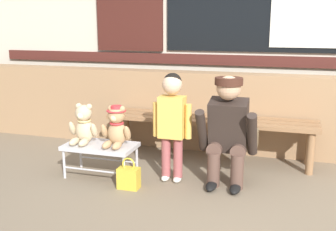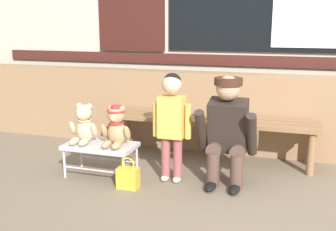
{
  "view_description": "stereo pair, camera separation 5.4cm",
  "coord_description": "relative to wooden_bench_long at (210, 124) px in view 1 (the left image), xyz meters",
  "views": [
    {
      "loc": [
        0.24,
        -2.83,
        1.37
      ],
      "look_at": [
        -0.81,
        0.57,
        0.55
      ],
      "focal_mm": 43.14,
      "sensor_mm": 36.0,
      "label": 1
    },
    {
      "loc": [
        0.29,
        -2.81,
        1.37
      ],
      "look_at": [
        -0.81,
        0.57,
        0.55
      ],
      "focal_mm": 43.14,
      "sensor_mm": 36.0,
      "label": 2
    }
  ],
  "objects": [
    {
      "name": "teddy_bear_with_hat",
      "position": [
        -0.69,
        -0.74,
        0.1
      ],
      "size": [
        0.28,
        0.27,
        0.36
      ],
      "color": "tan",
      "rests_on": "small_display_bench"
    },
    {
      "name": "child_standing",
      "position": [
        -0.2,
        -0.66,
        0.22
      ],
      "size": [
        0.35,
        0.18,
        0.96
      ],
      "color": "#994C4C",
      "rests_on": "ground"
    },
    {
      "name": "ground_plane",
      "position": [
        0.52,
        -1.06,
        -0.37
      ],
      "size": [
        60.0,
        60.0,
        0.0
      ],
      "primitive_type": "plane",
      "color": "#756651"
    },
    {
      "name": "teddy_bear_plain",
      "position": [
        -1.01,
        -0.74,
        0.09
      ],
      "size": [
        0.28,
        0.26,
        0.36
      ],
      "color": "#CCB289",
      "rests_on": "small_display_bench"
    },
    {
      "name": "wooden_bench_long",
      "position": [
        0.0,
        0.0,
        0.0
      ],
      "size": [
        2.1,
        0.4,
        0.44
      ],
      "color": "#8E6642",
      "rests_on": "ground"
    },
    {
      "name": "brick_low_wall",
      "position": [
        0.52,
        0.37,
        0.05
      ],
      "size": [
        7.34,
        0.25,
        0.85
      ],
      "primitive_type": "cube",
      "color": "#997551",
      "rests_on": "ground"
    },
    {
      "name": "adult_crouching",
      "position": [
        0.28,
        -0.59,
        0.11
      ],
      "size": [
        0.5,
        0.49,
        0.95
      ],
      "color": "brown",
      "rests_on": "ground"
    },
    {
      "name": "small_display_bench",
      "position": [
        -0.85,
        -0.74,
        -0.11
      ],
      "size": [
        0.64,
        0.36,
        0.3
      ],
      "color": "#BCBCC1",
      "rests_on": "ground"
    },
    {
      "name": "handbag_on_ground",
      "position": [
        -0.5,
        -0.93,
        -0.28
      ],
      "size": [
        0.18,
        0.11,
        0.27
      ],
      "color": "gold",
      "rests_on": "ground"
    }
  ]
}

